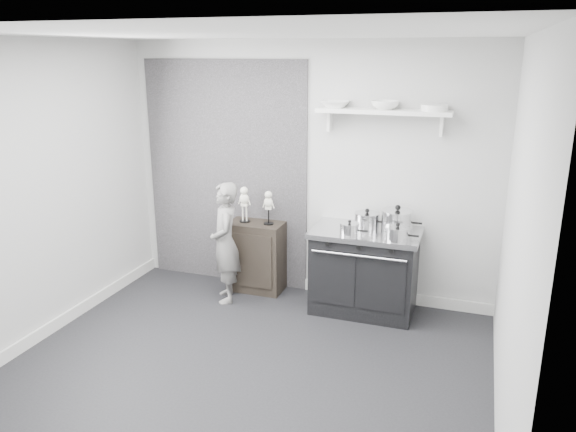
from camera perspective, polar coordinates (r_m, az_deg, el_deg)
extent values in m
plane|color=black|center=(4.90, -4.67, -15.40)|extent=(4.00, 4.00, 0.00)
cube|color=#BBBBB8|center=(5.98, 1.97, 4.55)|extent=(4.00, 0.02, 2.70)
cube|color=#BBBBB8|center=(2.91, -19.88, -9.66)|extent=(4.00, 0.02, 2.70)
cube|color=#BBBBB8|center=(5.46, -24.66, 1.88)|extent=(0.02, 3.60, 2.70)
cube|color=#BBBBB8|center=(4.00, 22.14, -2.75)|extent=(0.02, 3.60, 2.70)
cube|color=silver|center=(4.17, -5.57, 18.01)|extent=(4.00, 3.60, 0.02)
cube|color=black|center=(6.33, -6.34, 4.20)|extent=(1.90, 0.02, 2.50)
cube|color=silver|center=(6.16, 10.80, -8.04)|extent=(2.00, 0.03, 0.12)
cube|color=silver|center=(5.87, -23.00, -10.41)|extent=(0.03, 3.60, 0.12)
cube|color=white|center=(5.57, 9.65, 10.43)|extent=(1.30, 0.26, 0.04)
cube|color=white|center=(5.77, 4.25, 9.61)|extent=(0.03, 0.12, 0.20)
cube|color=white|center=(5.59, 15.34, 8.86)|extent=(0.03, 0.12, 0.20)
cube|color=black|center=(5.79, 7.75, -5.77)|extent=(1.02, 0.61, 0.81)
cube|color=silver|center=(5.64, 7.92, -1.69)|extent=(1.08, 0.65, 0.05)
cube|color=black|center=(5.56, 4.64, -6.42)|extent=(0.43, 0.02, 0.53)
cube|color=black|center=(5.47, 9.63, -7.00)|extent=(0.43, 0.02, 0.53)
cylinder|color=silver|center=(5.37, 7.15, -4.04)|extent=(0.92, 0.02, 0.02)
cylinder|color=black|center=(5.43, 4.06, -2.83)|extent=(0.04, 0.03, 0.04)
cylinder|color=black|center=(5.36, 7.22, -3.17)|extent=(0.04, 0.03, 0.04)
cylinder|color=black|center=(5.31, 10.44, -3.51)|extent=(0.04, 0.03, 0.04)
cube|color=black|center=(6.25, -3.23, -4.11)|extent=(0.60, 0.35, 0.78)
imported|color=slate|center=(5.93, -6.38, -2.72)|extent=(0.49, 0.56, 1.29)
cylinder|color=silver|center=(5.73, 8.02, -0.46)|extent=(0.25, 0.25, 0.13)
cylinder|color=silver|center=(5.71, 8.04, 0.25)|extent=(0.26, 0.26, 0.02)
sphere|color=black|center=(5.70, 8.06, 0.54)|extent=(0.04, 0.04, 0.04)
cylinder|color=black|center=(5.70, 9.63, -0.62)|extent=(0.10, 0.02, 0.02)
cylinder|color=silver|center=(5.65, 11.02, -0.53)|extent=(0.31, 0.31, 0.20)
cylinder|color=silver|center=(5.62, 11.08, 0.50)|extent=(0.32, 0.32, 0.02)
sphere|color=black|center=(5.61, 11.10, 0.84)|extent=(0.06, 0.06, 0.06)
cylinder|color=black|center=(5.62, 12.97, -0.71)|extent=(0.10, 0.02, 0.02)
cylinder|color=silver|center=(5.37, 11.04, -1.83)|extent=(0.22, 0.22, 0.12)
cylinder|color=silver|center=(5.35, 11.08, -1.16)|extent=(0.23, 0.23, 0.01)
sphere|color=black|center=(5.35, 11.09, -0.87)|extent=(0.04, 0.04, 0.04)
cylinder|color=black|center=(5.36, 12.64, -1.99)|extent=(0.10, 0.02, 0.02)
cylinder|color=silver|center=(5.47, 6.25, -1.38)|extent=(0.19, 0.19, 0.10)
cylinder|color=silver|center=(5.45, 6.27, -0.79)|extent=(0.19, 0.19, 0.01)
sphere|color=black|center=(5.44, 6.28, -0.55)|extent=(0.03, 0.03, 0.03)
cylinder|color=black|center=(5.44, 7.61, -1.51)|extent=(0.10, 0.02, 0.02)
imported|color=white|center=(5.66, 4.82, 11.25)|extent=(0.28, 0.28, 0.07)
imported|color=white|center=(5.56, 9.84, 11.05)|extent=(0.26, 0.26, 0.08)
cylinder|color=white|center=(5.50, 14.64, 10.59)|extent=(0.25, 0.25, 0.06)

